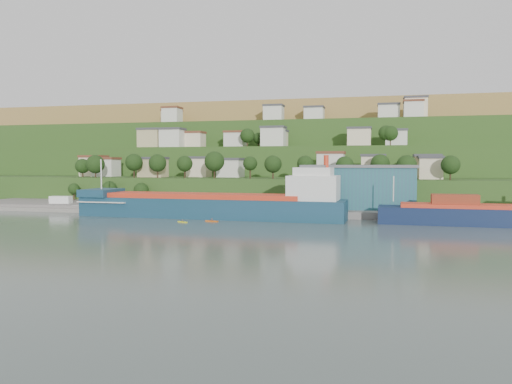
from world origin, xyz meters
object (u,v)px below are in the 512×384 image
(cargo_ship_far, at_px, (504,216))
(kayak_orange, at_px, (212,221))
(caravan, at_px, (61,201))
(cargo_ship_near, at_px, (218,207))
(warehouse, at_px, (359,186))

(cargo_ship_far, height_order, kayak_orange, cargo_ship_far)
(kayak_orange, bearing_deg, caravan, 172.68)
(cargo_ship_near, relative_size, cargo_ship_far, 1.38)
(warehouse, bearing_deg, cargo_ship_near, -159.87)
(caravan, distance_m, kayak_orange, 63.30)
(warehouse, bearing_deg, cargo_ship_far, -35.15)
(cargo_ship_far, relative_size, kayak_orange, 15.08)
(cargo_ship_near, distance_m, cargo_ship_far, 73.72)
(cargo_ship_near, height_order, caravan, cargo_ship_near)
(cargo_ship_near, bearing_deg, kayak_orange, -79.89)
(cargo_ship_near, relative_size, kayak_orange, 20.80)
(caravan, bearing_deg, cargo_ship_far, -11.63)
(cargo_ship_far, height_order, warehouse, warehouse)
(caravan, relative_size, kayak_orange, 1.86)
(warehouse, xyz_separation_m, kayak_orange, (-36.91, -28.16, -8.17))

